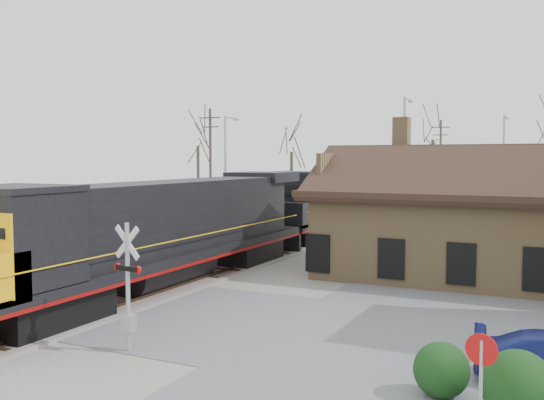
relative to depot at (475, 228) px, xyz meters
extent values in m
plane|color=#A29D93|center=(-11.99, -12.00, -2.41)|extent=(140.00, 140.00, 0.00)
cube|color=#5D5D62|center=(-11.99, -12.00, -2.39)|extent=(60.00, 9.00, 0.03)
cube|color=#A29D93|center=(-11.99, 3.00, -2.35)|extent=(3.40, 90.00, 0.12)
cube|color=#473323|center=(-12.71, 3.00, -2.24)|extent=(0.08, 90.00, 0.14)
cube|color=#473323|center=(-11.27, 3.00, -2.24)|extent=(0.08, 90.00, 0.14)
cube|color=#A29D93|center=(-16.49, 3.00, -2.35)|extent=(3.40, 90.00, 0.12)
cube|color=#473323|center=(-17.21, 3.00, -2.24)|extent=(0.08, 90.00, 0.14)
cube|color=#473323|center=(-15.77, 3.00, -2.24)|extent=(0.08, 90.00, 0.14)
cube|color=#A18053|center=(0.01, 0.00, -0.41)|extent=(14.00, 8.00, 4.00)
cube|color=black|center=(0.01, 0.00, 1.69)|extent=(15.20, 9.20, 0.30)
cube|color=black|center=(0.01, -2.30, 2.69)|extent=(15.00, 4.71, 2.66)
cube|color=black|center=(0.01, 2.30, 2.69)|extent=(15.00, 4.71, 2.66)
cube|color=#A18053|center=(-3.99, 1.50, 4.39)|extent=(0.80, 0.80, 2.20)
cube|color=black|center=(-11.99, -15.50, -1.80)|extent=(2.75, 4.40, 1.10)
cube|color=black|center=(-11.99, -1.21, -1.80)|extent=(2.75, 4.40, 1.10)
cube|color=black|center=(-11.99, -8.35, -0.92)|extent=(3.30, 21.99, 0.38)
cube|color=maroon|center=(-11.99, -8.35, -1.16)|extent=(3.32, 21.99, 0.13)
cube|color=black|center=(-11.99, -6.98, 0.78)|extent=(2.86, 15.95, 3.08)
cube|color=black|center=(-11.99, -16.49, 0.78)|extent=(3.30, 3.08, 3.08)
cube|color=black|center=(-11.99, 6.99, -1.80)|extent=(2.75, 4.40, 1.10)
cube|color=black|center=(-11.99, 21.29, -1.80)|extent=(2.75, 4.40, 1.10)
cube|color=black|center=(-11.99, 14.14, -0.92)|extent=(3.30, 21.99, 0.38)
cube|color=maroon|center=(-11.99, 14.14, -1.16)|extent=(3.32, 21.99, 0.13)
cube|color=black|center=(-11.99, 15.52, 0.78)|extent=(2.86, 15.95, 3.08)
cube|color=black|center=(-11.99, 6.00, 0.78)|extent=(3.30, 3.08, 3.08)
cube|color=black|center=(-11.99, 4.13, -0.15)|extent=(3.30, 1.98, 1.54)
cube|color=black|center=(-11.99, 3.04, -1.80)|extent=(3.08, 0.25, 1.10)
cylinder|color=#A5A8AD|center=(-7.67, -16.24, -0.47)|extent=(0.14, 0.14, 3.87)
cube|color=silver|center=(-7.67, -16.24, 0.88)|extent=(1.01, 0.18, 1.01)
cube|color=silver|center=(-7.67, -16.24, 0.88)|extent=(1.01, 0.18, 1.01)
cube|color=black|center=(-7.67, -16.24, 0.11)|extent=(0.88, 0.27, 0.14)
cylinder|color=#B20C0C|center=(-8.10, -16.17, 0.11)|extent=(0.24, 0.11, 0.23)
cylinder|color=#B20C0C|center=(-7.24, -16.30, 0.11)|extent=(0.24, 0.11, 0.23)
cube|color=#A5A8AD|center=(-7.67, -16.24, -1.54)|extent=(0.39, 0.29, 0.48)
cylinder|color=#A5A8AD|center=(-18.30, -7.40, -0.32)|extent=(0.15, 0.15, 4.17)
cube|color=silver|center=(-18.30, -7.40, 1.14)|extent=(1.09, 0.07, 1.09)
cube|color=silver|center=(-18.30, -7.40, 1.14)|extent=(1.09, 0.07, 1.09)
cube|color=black|center=(-18.30, -7.40, 0.30)|extent=(0.94, 0.18, 0.16)
cylinder|color=#B20C0C|center=(-17.83, -7.41, 0.30)|extent=(0.25, 0.09, 0.25)
cylinder|color=#B20C0C|center=(-18.77, -7.39, 0.30)|extent=(0.25, 0.09, 0.25)
cube|color=#A5A8AD|center=(-18.30, -7.40, -1.47)|extent=(0.42, 0.31, 0.52)
cylinder|color=#A5A8AD|center=(2.50, -17.68, -1.35)|extent=(0.08, 0.08, 2.11)
cylinder|color=#B20C0C|center=(2.50, -17.68, -0.49)|extent=(0.66, 0.19, 0.67)
sphere|color=black|center=(1.36, -15.67, -1.73)|extent=(1.35, 1.35, 1.35)
sphere|color=black|center=(3.11, -16.33, -1.61)|extent=(1.60, 1.60, 1.60)
cylinder|color=#A5A8AD|center=(-18.77, 8.32, 2.02)|extent=(0.18, 0.18, 8.85)
cylinder|color=#A5A8AD|center=(-18.77, 9.22, 6.34)|extent=(0.12, 1.80, 0.12)
cube|color=#A5A8AD|center=(-18.77, 10.02, 6.24)|extent=(0.25, 0.50, 0.12)
cylinder|color=#A5A8AD|center=(-6.03, 10.34, 2.53)|extent=(0.18, 0.18, 9.86)
cylinder|color=#A5A8AD|center=(-6.03, 11.24, 7.36)|extent=(0.12, 1.80, 0.12)
cube|color=#A5A8AD|center=(-6.03, 12.04, 7.26)|extent=(0.25, 0.50, 0.12)
cylinder|color=#A5A8AD|center=(-0.70, 20.93, 2.18)|extent=(0.18, 0.18, 9.17)
cylinder|color=#A5A8AD|center=(-0.70, 21.83, 6.67)|extent=(0.12, 1.80, 0.12)
cube|color=#A5A8AD|center=(-0.70, 22.63, 6.57)|extent=(0.25, 0.50, 0.12)
cylinder|color=#382D23|center=(-24.10, 14.84, 2.62)|extent=(0.24, 0.24, 10.05)
cube|color=#382D23|center=(-24.10, 14.84, 6.84)|extent=(2.00, 0.10, 0.10)
cube|color=#382D23|center=(-24.10, 14.84, 6.04)|extent=(1.60, 0.10, 0.10)
cylinder|color=#382D23|center=(-8.34, 35.64, 2.49)|extent=(0.24, 0.24, 9.80)
cube|color=#382D23|center=(-8.34, 35.64, 6.59)|extent=(2.00, 0.10, 0.10)
cube|color=#382D23|center=(-8.34, 35.64, 5.79)|extent=(1.60, 0.10, 0.10)
cylinder|color=#382D23|center=(-29.65, 21.40, 1.09)|extent=(0.32, 0.32, 6.99)
cylinder|color=#382D23|center=(-20.60, 24.28, 0.79)|extent=(0.32, 0.32, 6.38)
cylinder|color=#382D23|center=(-9.28, 36.25, 1.46)|extent=(0.32, 0.32, 7.73)
camera|label=1|loc=(3.96, -30.26, 3.37)|focal=40.00mm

